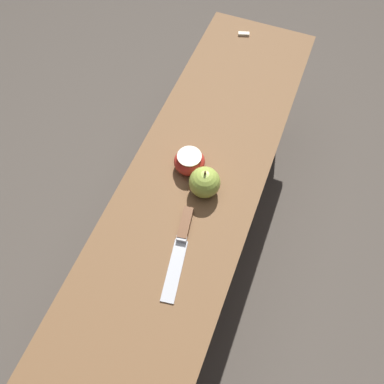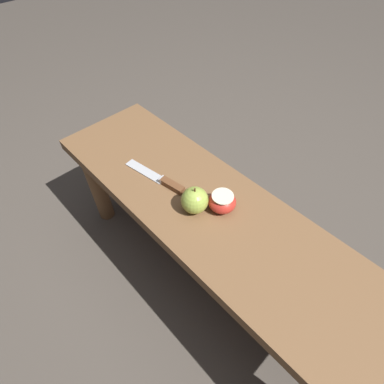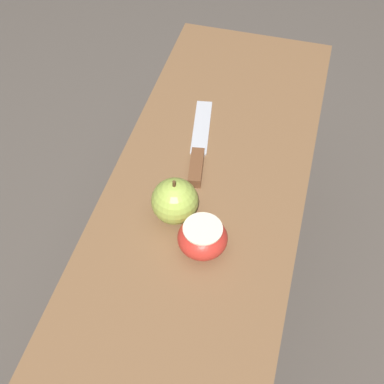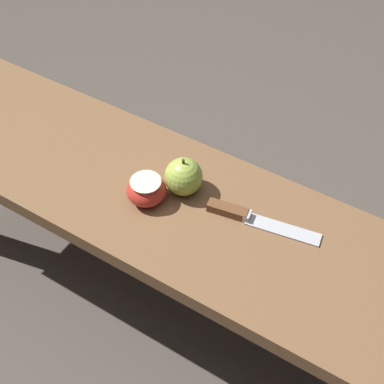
# 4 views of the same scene
# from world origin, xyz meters

# --- Properties ---
(ground_plane) EXTENTS (8.00, 8.00, 0.00)m
(ground_plane) POSITION_xyz_m (0.00, 0.00, 0.00)
(ground_plane) COLOR #4C443D
(wooden_bench) EXTENTS (1.28, 0.36, 0.45)m
(wooden_bench) POSITION_xyz_m (0.00, 0.00, 0.36)
(wooden_bench) COLOR brown
(wooden_bench) RESTS_ON ground_plane
(knife) EXTENTS (0.24, 0.07, 0.02)m
(knife) POSITION_xyz_m (-0.21, -0.03, 0.46)
(knife) COLOR #B7BABF
(knife) RESTS_ON wooden_bench
(apple_whole) EXTENTS (0.08, 0.08, 0.09)m
(apple_whole) POSITION_xyz_m (-0.06, -0.04, 0.49)
(apple_whole) COLOR #9EB747
(apple_whole) RESTS_ON wooden_bench
(apple_cut) EXTENTS (0.08, 0.08, 0.05)m
(apple_cut) POSITION_xyz_m (-0.01, 0.03, 0.48)
(apple_cut) COLOR red
(apple_cut) RESTS_ON wooden_bench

